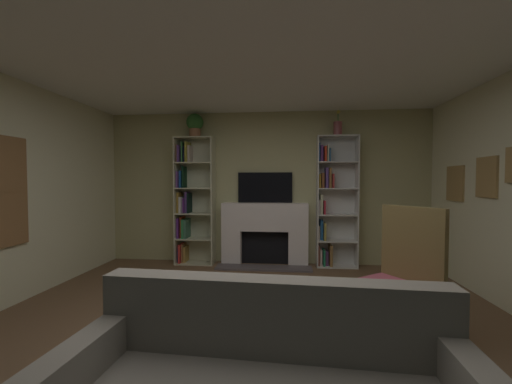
% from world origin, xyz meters
% --- Properties ---
extents(ground_plane, '(6.62, 6.62, 0.00)m').
position_xyz_m(ground_plane, '(0.00, 0.00, 0.00)').
color(ground_plane, brown).
extents(wall_back_accent, '(5.54, 0.06, 2.57)m').
position_xyz_m(wall_back_accent, '(0.00, 2.79, 1.29)').
color(wall_back_accent, tan).
rests_on(wall_back_accent, ground_plane).
extents(ceiling, '(5.54, 5.63, 0.06)m').
position_xyz_m(ceiling, '(0.00, 0.00, 2.60)').
color(ceiling, white).
rests_on(ceiling, wall_back_accent).
extents(fireplace, '(1.53, 0.54, 1.04)m').
position_xyz_m(fireplace, '(0.00, 2.63, 0.55)').
color(fireplace, white).
rests_on(fireplace, ground_plane).
extents(tv, '(0.92, 0.06, 0.51)m').
position_xyz_m(tv, '(0.00, 2.73, 1.29)').
color(tv, black).
rests_on(tv, fireplace).
extents(bookshelf_left, '(0.65, 0.33, 2.13)m').
position_xyz_m(bookshelf_left, '(-1.26, 2.63, 1.06)').
color(bookshelf_left, beige).
rests_on(bookshelf_left, ground_plane).
extents(bookshelf_right, '(0.65, 0.28, 2.13)m').
position_xyz_m(bookshelf_right, '(1.11, 2.65, 1.04)').
color(bookshelf_right, silver).
rests_on(bookshelf_right, ground_plane).
extents(potted_plant, '(0.28, 0.28, 0.40)m').
position_xyz_m(potted_plant, '(-1.18, 2.61, 2.36)').
color(potted_plant, '#A16846').
rests_on(potted_plant, bookshelf_left).
extents(vase_with_flowers, '(0.14, 0.14, 0.42)m').
position_xyz_m(vase_with_flowers, '(1.18, 2.61, 2.26)').
color(vase_with_flowers, '#94484E').
rests_on(vase_with_flowers, bookshelf_right).
extents(armchair, '(0.82, 0.82, 1.18)m').
position_xyz_m(armchair, '(1.35, 0.27, 0.57)').
color(armchair, brown).
rests_on(armchair, ground_plane).
extents(coffee_table, '(0.79, 0.46, 0.38)m').
position_xyz_m(coffee_table, '(0.26, -0.41, 0.33)').
color(coffee_table, brown).
rests_on(coffee_table, ground_plane).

